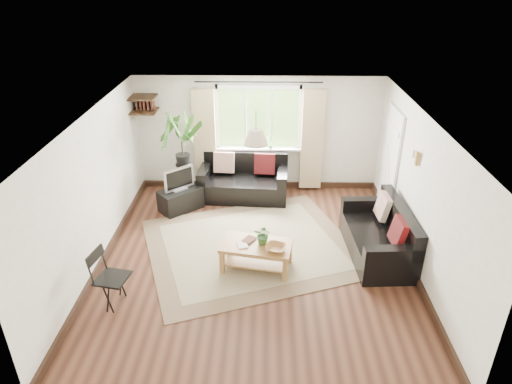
{
  "coord_description": "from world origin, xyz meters",
  "views": [
    {
      "loc": [
        0.14,
        -6.18,
        4.38
      ],
      "look_at": [
        0.0,
        0.4,
        1.05
      ],
      "focal_mm": 32.0,
      "sensor_mm": 36.0,
      "label": 1
    }
  ],
  "objects_px": {
    "tv_stand": "(181,199)",
    "folding_chair": "(113,279)",
    "sofa_right": "(378,233)",
    "coffee_table": "(257,256)",
    "palm_stand": "(183,160)",
    "sofa_back": "(243,179)"
  },
  "relations": [
    {
      "from": "sofa_right",
      "to": "palm_stand",
      "type": "bearing_deg",
      "value": -120.37
    },
    {
      "from": "sofa_right",
      "to": "coffee_table",
      "type": "relative_size",
      "value": 1.6
    },
    {
      "from": "folding_chair",
      "to": "sofa_right",
      "type": "bearing_deg",
      "value": -59.86
    },
    {
      "from": "sofa_back",
      "to": "sofa_right",
      "type": "distance_m",
      "value": 3.06
    },
    {
      "from": "sofa_right",
      "to": "coffee_table",
      "type": "distance_m",
      "value": 2.04
    },
    {
      "from": "sofa_back",
      "to": "palm_stand",
      "type": "relative_size",
      "value": 0.96
    },
    {
      "from": "coffee_table",
      "to": "tv_stand",
      "type": "relative_size",
      "value": 1.35
    },
    {
      "from": "coffee_table",
      "to": "folding_chair",
      "type": "xyz_separation_m",
      "value": [
        -1.99,
        -0.91,
        0.21
      ]
    },
    {
      "from": "coffee_table",
      "to": "tv_stand",
      "type": "distance_m",
      "value": 2.44
    },
    {
      "from": "sofa_back",
      "to": "sofa_right",
      "type": "xyz_separation_m",
      "value": [
        2.3,
        -2.02,
        -0.01
      ]
    },
    {
      "from": "sofa_back",
      "to": "sofa_right",
      "type": "height_order",
      "value": "sofa_back"
    },
    {
      "from": "tv_stand",
      "to": "folding_chair",
      "type": "distance_m",
      "value": 2.85
    },
    {
      "from": "sofa_back",
      "to": "folding_chair",
      "type": "bearing_deg",
      "value": -112.42
    },
    {
      "from": "sofa_right",
      "to": "palm_stand",
      "type": "xyz_separation_m",
      "value": [
        -3.46,
        1.76,
        0.51
      ]
    },
    {
      "from": "tv_stand",
      "to": "sofa_back",
      "type": "bearing_deg",
      "value": -16.69
    },
    {
      "from": "palm_stand",
      "to": "folding_chair",
      "type": "distance_m",
      "value": 3.18
    },
    {
      "from": "sofa_back",
      "to": "tv_stand",
      "type": "bearing_deg",
      "value": -151.44
    },
    {
      "from": "tv_stand",
      "to": "sofa_right",
      "type": "bearing_deg",
      "value": -63.93
    },
    {
      "from": "sofa_right",
      "to": "folding_chair",
      "type": "distance_m",
      "value": 4.19
    },
    {
      "from": "sofa_back",
      "to": "folding_chair",
      "type": "relative_size",
      "value": 2.05
    },
    {
      "from": "folding_chair",
      "to": "tv_stand",
      "type": "bearing_deg",
      "value": 2.22
    },
    {
      "from": "sofa_right",
      "to": "sofa_back",
      "type": "bearing_deg",
      "value": -134.7
    }
  ]
}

